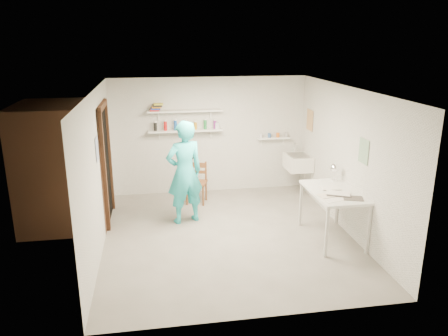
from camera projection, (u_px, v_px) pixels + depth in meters
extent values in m
cube|color=slate|center=(228.00, 236.00, 7.25)|extent=(4.00, 4.50, 0.02)
cube|color=silver|center=(228.00, 89.00, 6.55)|extent=(4.00, 4.50, 0.02)
cube|color=silver|center=(209.00, 136.00, 9.03)|extent=(4.00, 0.02, 2.40)
cube|color=silver|center=(264.00, 224.00, 4.76)|extent=(4.00, 0.02, 2.40)
cube|color=silver|center=(97.00, 172.00, 6.59)|extent=(0.02, 4.50, 2.40)
cube|color=silver|center=(348.00, 161.00, 7.21)|extent=(0.02, 4.50, 2.40)
cube|color=black|center=(106.00, 166.00, 7.64)|extent=(0.02, 0.90, 2.00)
cube|color=brown|center=(63.00, 165.00, 7.51)|extent=(1.40, 1.50, 2.10)
cube|color=brown|center=(102.00, 106.00, 7.34)|extent=(0.06, 1.05, 0.10)
cube|color=brown|center=(104.00, 174.00, 7.17)|extent=(0.06, 0.10, 2.00)
cube|color=brown|center=(110.00, 158.00, 8.11)|extent=(0.06, 0.10, 2.00)
cube|color=white|center=(186.00, 131.00, 8.79)|extent=(1.50, 0.22, 0.03)
cube|color=white|center=(185.00, 111.00, 8.67)|extent=(1.50, 0.22, 0.03)
cube|color=white|center=(274.00, 138.00, 9.18)|extent=(0.70, 0.14, 0.03)
cube|color=#334C7F|center=(97.00, 149.00, 6.54)|extent=(0.01, 0.28, 0.36)
cube|color=#995933|center=(310.00, 120.00, 8.81)|extent=(0.01, 0.34, 0.42)
cube|color=#3F724C|center=(364.00, 151.00, 6.60)|extent=(0.01, 0.30, 0.38)
cube|color=white|center=(298.00, 162.00, 8.92)|extent=(0.48, 0.60, 0.30)
imported|color=#2ACAD4|center=(185.00, 173.00, 7.54)|extent=(0.77, 0.63, 1.82)
cylinder|color=beige|center=(187.00, 152.00, 7.66)|extent=(0.32, 0.14, 0.33)
cube|color=brown|center=(196.00, 183.00, 8.56)|extent=(0.48, 0.47, 0.82)
cube|color=silver|center=(332.00, 215.00, 7.02)|extent=(0.74, 1.24, 0.83)
sphere|color=white|center=(335.00, 168.00, 7.33)|extent=(0.15, 0.15, 0.15)
cylinder|color=black|center=(155.00, 127.00, 8.67)|extent=(0.06, 0.06, 0.17)
cylinder|color=red|center=(165.00, 126.00, 8.70)|extent=(0.06, 0.06, 0.17)
cylinder|color=blue|center=(176.00, 126.00, 8.73)|extent=(0.06, 0.06, 0.17)
cylinder|color=white|center=(186.00, 126.00, 8.76)|extent=(0.06, 0.06, 0.17)
cylinder|color=orange|center=(195.00, 125.00, 8.79)|extent=(0.06, 0.06, 0.17)
cylinder|color=#268C3F|center=(205.00, 125.00, 8.82)|extent=(0.06, 0.06, 0.17)
cylinder|color=#8C268C|center=(215.00, 125.00, 8.85)|extent=(0.06, 0.06, 0.17)
cube|color=red|center=(155.00, 110.00, 8.57)|extent=(0.18, 0.14, 0.03)
cube|color=#1933A5|center=(156.00, 109.00, 8.57)|extent=(0.18, 0.14, 0.03)
cube|color=orange|center=(157.00, 107.00, 8.56)|extent=(0.18, 0.14, 0.03)
cube|color=black|center=(157.00, 106.00, 8.56)|extent=(0.18, 0.14, 0.03)
cube|color=yellow|center=(158.00, 104.00, 8.55)|extent=(0.18, 0.14, 0.03)
cylinder|color=silver|center=(264.00, 136.00, 9.13)|extent=(0.07, 0.07, 0.09)
cylinder|color=#335999|center=(270.00, 135.00, 9.15)|extent=(0.07, 0.07, 0.09)
cylinder|color=orange|center=(277.00, 135.00, 9.18)|extent=(0.07, 0.07, 0.09)
cylinder|color=#999999|center=(283.00, 135.00, 9.20)|extent=(0.07, 0.07, 0.09)
cube|color=silver|center=(334.00, 191.00, 6.90)|extent=(0.30, 0.22, 0.00)
cube|color=#4C4742|center=(334.00, 190.00, 6.90)|extent=(0.30, 0.22, 0.00)
cube|color=beige|center=(334.00, 190.00, 6.89)|extent=(0.30, 0.22, 0.00)
cube|color=#383330|center=(334.00, 190.00, 6.89)|extent=(0.30, 0.22, 0.00)
cube|color=silver|center=(334.00, 190.00, 6.89)|extent=(0.30, 0.22, 0.00)
cube|color=silver|center=(334.00, 190.00, 6.89)|extent=(0.30, 0.22, 0.00)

